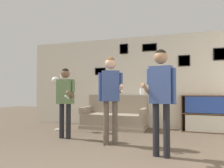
{
  "coord_description": "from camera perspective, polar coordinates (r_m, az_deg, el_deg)",
  "views": [
    {
      "loc": [
        1.25,
        -2.39,
        1.09
      ],
      "look_at": [
        -0.26,
        2.01,
        1.23
      ],
      "focal_mm": 35.0,
      "sensor_mm": 36.0,
      "label": 1
    }
  ],
  "objects": [
    {
      "name": "wall_back",
      "position": [
        6.55,
        8.0,
        0.63
      ],
      "size": [
        7.51,
        0.08,
        2.7
      ],
      "color": "silver",
      "rests_on": "ground_plane"
    },
    {
      "name": "couch",
      "position": [
        6.39,
        0.63,
        -8.78
      ],
      "size": [
        1.86,
        0.8,
        0.95
      ],
      "color": "gray",
      "rests_on": "ground_plane"
    },
    {
      "name": "bookshelf",
      "position": [
        6.25,
        22.85,
        -7.18
      ],
      "size": [
        1.12,
        0.3,
        0.97
      ],
      "color": "brown",
      "rests_on": "ground_plane"
    },
    {
      "name": "floor_lamp",
      "position": [
        6.24,
        -13.48,
        -0.23
      ],
      "size": [
        0.5,
        0.28,
        1.58
      ],
      "color": "#ADA89E",
      "rests_on": "ground_plane"
    },
    {
      "name": "person_player_foreground_left",
      "position": [
        5.13,
        -12.15,
        -2.94
      ],
      "size": [
        0.5,
        0.45,
        1.6
      ],
      "color": "black",
      "rests_on": "ground_plane"
    },
    {
      "name": "person_player_foreground_center",
      "position": [
        4.45,
        -0.38,
        -1.51
      ],
      "size": [
        0.57,
        0.43,
        1.78
      ],
      "color": "brown",
      "rests_on": "ground_plane"
    },
    {
      "name": "person_watcher_holding_cup",
      "position": [
        3.7,
        12.64,
        -1.41
      ],
      "size": [
        0.55,
        0.41,
        1.78
      ],
      "color": "black",
      "rests_on": "ground_plane"
    }
  ]
}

